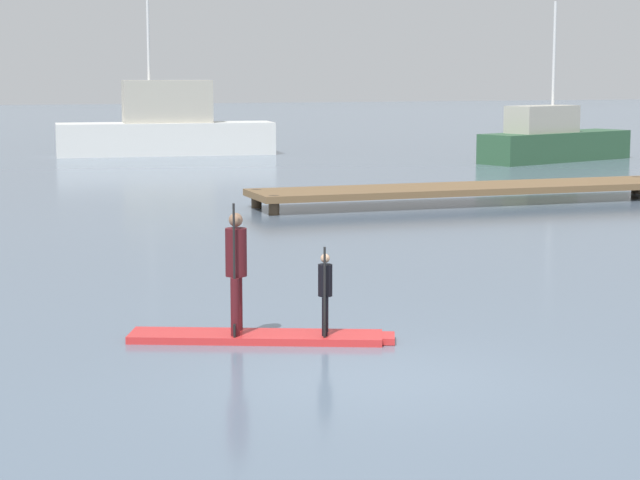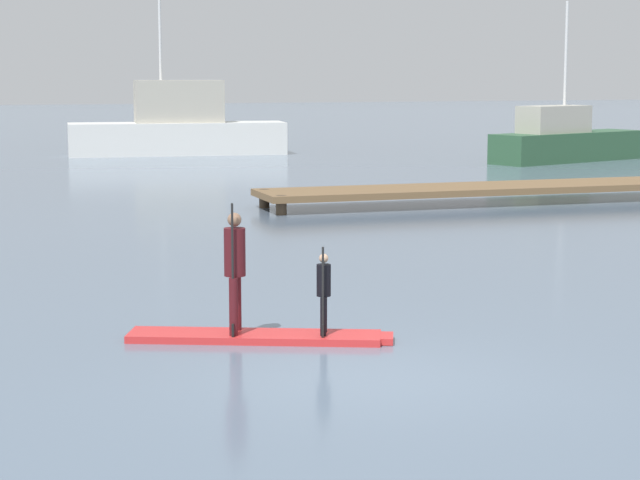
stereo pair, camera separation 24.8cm
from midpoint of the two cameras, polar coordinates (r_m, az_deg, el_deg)
ground_plane at (r=14.25m, az=2.83°, el=-6.70°), size 240.00×240.00×0.00m
paddleboard_near at (r=16.17m, az=-2.50°, el=-4.72°), size 3.60×1.91×0.10m
paddler_adult at (r=16.01m, az=-3.72°, el=-1.18°), size 0.38×0.49×1.82m
paddler_child_solo at (r=15.95m, az=0.62°, el=-2.41°), size 0.25×0.37×1.23m
fishing_boat_green_midground at (r=49.03m, az=11.95°, el=4.76°), size 7.62×4.21×6.45m
motor_boat_small_navy at (r=52.18m, az=-6.79°, el=5.45°), size 9.62×3.07×9.14m
floating_dock at (r=33.04m, az=7.92°, el=2.47°), size 12.53×2.27×0.50m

